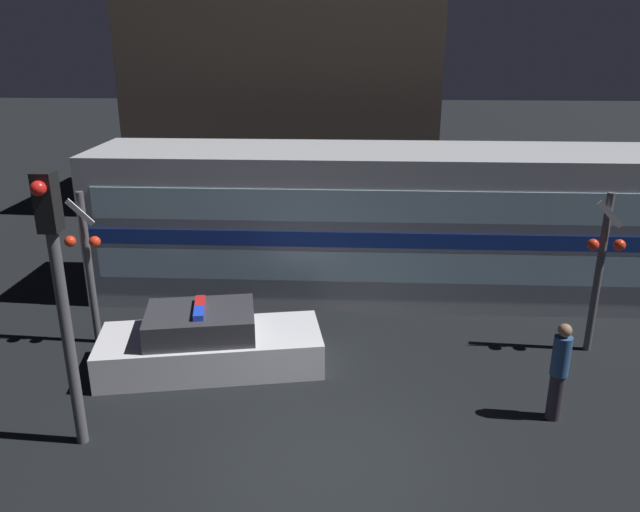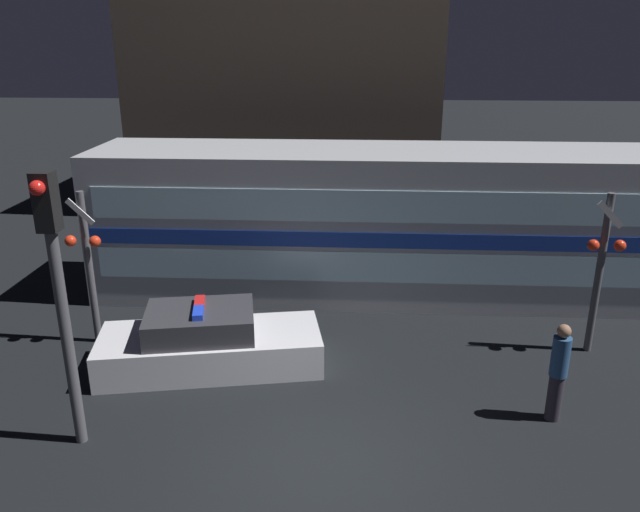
% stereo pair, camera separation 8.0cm
% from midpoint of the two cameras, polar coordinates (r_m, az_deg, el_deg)
% --- Properties ---
extents(ground_plane, '(120.00, 120.00, 0.00)m').
position_cam_midpoint_polar(ground_plane, '(10.50, -0.01, -18.49)').
color(ground_plane, black).
extents(train, '(16.00, 3.05, 3.78)m').
position_cam_midpoint_polar(train, '(16.29, 7.74, 3.03)').
color(train, '#B7BABF').
rests_on(train, ground_plane).
extents(police_car, '(4.71, 2.50, 1.39)m').
position_cam_midpoint_polar(police_car, '(13.05, -10.30, -7.90)').
color(police_car, silver).
rests_on(police_car, ground_plane).
extents(pedestrian, '(0.31, 0.31, 1.85)m').
position_cam_midpoint_polar(pedestrian, '(11.78, 20.83, -9.79)').
color(pedestrian, '#2D2833').
rests_on(pedestrian, ground_plane).
extents(crossing_signal_near, '(0.77, 0.35, 3.50)m').
position_cam_midpoint_polar(crossing_signal_near, '(14.15, 24.12, -0.86)').
color(crossing_signal_near, '#4C4C51').
rests_on(crossing_signal_near, ground_plane).
extents(crossing_signal_far, '(0.77, 0.35, 3.43)m').
position_cam_midpoint_polar(crossing_signal_far, '(14.18, -20.63, -0.50)').
color(crossing_signal_far, '#4C4C51').
rests_on(crossing_signal_far, ground_plane).
extents(traffic_light_corner, '(0.30, 0.46, 4.61)m').
position_cam_midpoint_polar(traffic_light_corner, '(10.39, -22.91, -2.57)').
color(traffic_light_corner, '#4C4C51').
rests_on(traffic_light_corner, ground_plane).
extents(building_left, '(11.30, 6.62, 7.65)m').
position_cam_midpoint_polar(building_left, '(25.59, -3.09, 13.58)').
color(building_left, brown).
rests_on(building_left, ground_plane).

